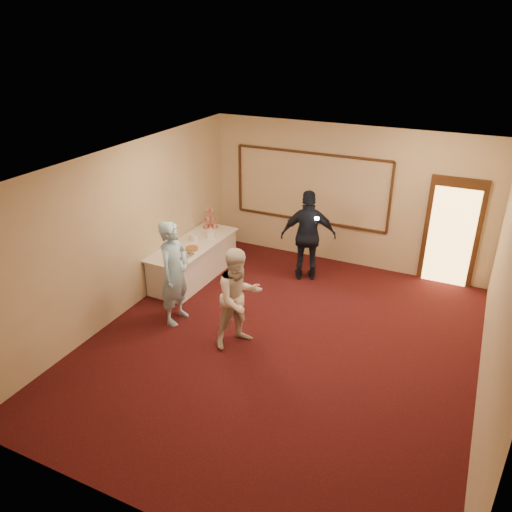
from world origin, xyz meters
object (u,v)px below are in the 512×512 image
(buffet_table, at_px, (194,260))
(pavlova_tray, at_px, (179,255))
(plate_stack_a, at_px, (194,237))
(tart, at_px, (192,249))
(man, at_px, (174,273))
(guest, at_px, (308,236))
(cupcake_stand, at_px, (210,220))
(woman, at_px, (239,298))
(plate_stack_b, at_px, (211,234))

(buffet_table, bearing_deg, pavlova_tray, -78.55)
(plate_stack_a, height_order, tart, plate_stack_a)
(buffet_table, xyz_separation_m, man, (0.59, -1.53, 0.55))
(buffet_table, bearing_deg, tart, -61.46)
(plate_stack_a, relative_size, guest, 0.10)
(plate_stack_a, distance_m, man, 1.77)
(cupcake_stand, distance_m, woman, 3.29)
(woman, bearing_deg, cupcake_stand, 71.09)
(guest, bearing_deg, tart, 10.58)
(buffet_table, xyz_separation_m, plate_stack_a, (-0.04, 0.12, 0.46))
(buffet_table, relative_size, man, 1.23)
(tart, distance_m, man, 1.32)
(pavlova_tray, relative_size, tart, 1.95)
(tart, bearing_deg, cupcake_stand, 102.74)
(buffet_table, relative_size, pavlova_tray, 4.20)
(pavlova_tray, xyz_separation_m, plate_stack_a, (-0.19, 0.85, -0.00))
(tart, bearing_deg, woman, -38.63)
(cupcake_stand, height_order, guest, guest)
(plate_stack_a, height_order, plate_stack_b, plate_stack_b)
(cupcake_stand, relative_size, tart, 1.73)
(cupcake_stand, bearing_deg, plate_stack_b, -59.38)
(pavlova_tray, relative_size, man, 0.29)
(woman, bearing_deg, buffet_table, 81.70)
(plate_stack_b, relative_size, guest, 0.11)
(plate_stack_b, bearing_deg, tart, -91.62)
(pavlova_tray, height_order, man, man)
(plate_stack_b, distance_m, tart, 0.71)
(man, bearing_deg, buffet_table, 20.65)
(tart, bearing_deg, guest, 32.67)
(man, relative_size, woman, 1.11)
(plate_stack_a, distance_m, guest, 2.32)
(pavlova_tray, xyz_separation_m, woman, (1.76, -0.96, -0.00))
(buffet_table, relative_size, tart, 8.19)
(cupcake_stand, bearing_deg, man, -73.92)
(cupcake_stand, bearing_deg, guest, 1.59)
(tart, distance_m, guest, 2.33)
(plate_stack_a, xyz_separation_m, woman, (1.95, -1.81, 0.00))
(plate_stack_a, bearing_deg, woman, -42.85)
(man, height_order, woman, man)
(plate_stack_a, bearing_deg, cupcake_stand, 95.30)
(tart, height_order, woman, woman)
(cupcake_stand, relative_size, plate_stack_b, 2.40)
(plate_stack_a, bearing_deg, pavlova_tray, -77.45)
(pavlova_tray, bearing_deg, woman, -28.64)
(plate_stack_a, relative_size, plate_stack_b, 0.90)
(plate_stack_a, relative_size, woman, 0.11)
(buffet_table, height_order, plate_stack_a, plate_stack_a)
(pavlova_tray, distance_m, guest, 2.60)
(man, distance_m, guest, 2.93)
(plate_stack_a, bearing_deg, buffet_table, -71.14)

